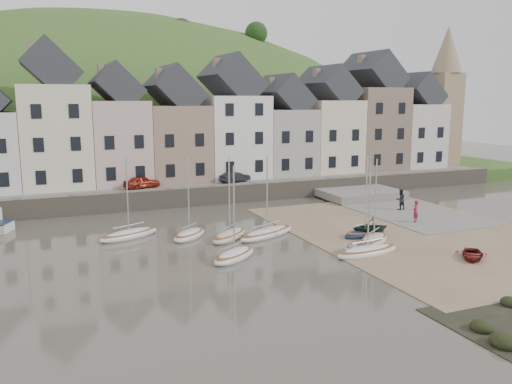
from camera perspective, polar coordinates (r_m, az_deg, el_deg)
name	(u,v)px	position (r m, az deg, el deg)	size (l,w,h in m)	color
ground	(289,249)	(36.71, 3.63, -6.14)	(160.00, 160.00, 0.00)	#444035
quay_land	(175,176)	(66.16, -8.71, 1.74)	(90.00, 30.00, 1.50)	#3A5622
quay_street	(202,183)	(55.07, -5.82, 0.96)	(70.00, 7.00, 0.10)	slate
seawall	(213,195)	(51.89, -4.69, -0.31)	(70.00, 1.20, 1.80)	slate
beach	(417,233)	(42.58, 17.07, -4.25)	(18.00, 26.00, 0.06)	#7C654C
slipway	(395,209)	(51.10, 14.83, -1.74)	(8.00, 18.00, 0.12)	slate
hillside	(111,262)	(96.42, -15.41, -7.29)	(134.40, 84.00, 84.00)	#3A5622
townhouse_terrace	(208,125)	(58.31, -5.27, 7.19)	(61.05, 8.00, 13.93)	white
church_spire	(445,92)	(74.91, 19.77, 10.15)	(4.00, 4.00, 18.00)	#997F60
sailboat_0	(129,234)	(40.50, -13.57, -4.47)	(5.10, 3.39, 6.32)	silver
sailboat_1	(189,234)	(39.61, -7.22, -4.58)	(3.69, 3.62, 6.32)	silver
sailboat_2	(230,235)	(39.18, -2.87, -4.68)	(4.28, 4.10, 6.32)	beige
sailboat_3	(234,255)	(34.30, -2.36, -6.84)	(4.16, 3.64, 6.32)	silver
sailboat_4	(267,233)	(39.75, 1.19, -4.46)	(5.72, 3.71, 6.32)	silver
sailboat_5	(365,233)	(40.63, 11.69, -4.34)	(4.19, 2.31, 6.32)	#142141
sailboat_6	(367,251)	(35.94, 11.96, -6.27)	(5.09, 2.08, 6.32)	silver
sailboat_7	(374,240)	(38.83, 12.63, -5.05)	(3.94, 3.41, 6.32)	beige
rowboat_white	(354,248)	(36.05, 10.57, -5.97)	(2.22, 3.11, 0.64)	silver
rowboat_green	(370,227)	(40.38, 12.26, -3.70)	(2.37, 2.74, 1.44)	black
rowboat_red	(472,255)	(36.83, 22.34, -6.29)	(1.99, 2.78, 0.58)	maroon
person_red	(415,211)	(45.61, 16.87, -2.00)	(0.67, 0.44, 1.82)	maroon
person_dark	(400,199)	(50.32, 15.36, -0.78)	(0.92, 0.72, 1.89)	black
car_left	(142,182)	(52.52, -12.24, 1.06)	(1.43, 3.55, 1.21)	maroon
car_right	(235,177)	(55.07, -2.28, 1.65)	(1.17, 3.37, 1.11)	black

